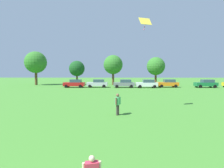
{
  "coord_description": "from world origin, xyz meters",
  "views": [
    {
      "loc": [
        2.7,
        -1.62,
        3.13
      ],
      "look_at": [
        2.43,
        9.3,
        2.44
      ],
      "focal_mm": 29.37,
      "sensor_mm": 36.0,
      "label": 1
    }
  ],
  "objects": [
    {
      "name": "parked_car_orange_4",
      "position": [
        13.59,
        37.26,
        0.86
      ],
      "size": [
        4.3,
        2.02,
        1.68
      ],
      "rotation": [
        0.0,
        0.0,
        3.14
      ],
      "color": "orange",
      "rests_on": "ground"
    },
    {
      "name": "parked_car_green_5",
      "position": [
        21.27,
        36.64,
        0.86
      ],
      "size": [
        4.3,
        2.02,
        1.68
      ],
      "rotation": [
        0.0,
        0.0,
        3.14
      ],
      "color": "#196B38",
      "rests_on": "ground"
    },
    {
      "name": "adult_bystander",
      "position": [
        2.79,
        11.72,
        0.95
      ],
      "size": [
        0.46,
        0.72,
        1.59
      ],
      "rotation": [
        0.0,
        0.0,
        1.2
      ],
      "color": "#3F3833",
      "rests_on": "ground"
    },
    {
      "name": "tree_right",
      "position": [
        1.85,
        44.91,
        5.1
      ],
      "size": [
        4.85,
        4.85,
        7.55
      ],
      "color": "brown",
      "rests_on": "ground"
    },
    {
      "name": "parked_car_silver_1",
      "position": [
        -1.25,
        36.72,
        0.86
      ],
      "size": [
        4.3,
        2.02,
        1.68
      ],
      "rotation": [
        0.0,
        0.0,
        3.14
      ],
      "color": "silver",
      "rests_on": "ground"
    },
    {
      "name": "kite",
      "position": [
        5.08,
        13.97,
        7.32
      ],
      "size": [
        1.12,
        0.78,
        1.06
      ],
      "color": "yellow"
    },
    {
      "name": "tree_far_right",
      "position": [
        12.38,
        43.76,
        4.66
      ],
      "size": [
        4.43,
        4.43,
        6.91
      ],
      "color": "brown",
      "rests_on": "ground"
    },
    {
      "name": "tree_left",
      "position": [
        -7.3,
        44.48,
        4.12
      ],
      "size": [
        3.91,
        3.91,
        6.1
      ],
      "color": "brown",
      "rests_on": "ground"
    },
    {
      "name": "parked_car_gray_2",
      "position": [
        4.34,
        36.23,
        0.86
      ],
      "size": [
        4.3,
        2.02,
        1.68
      ],
      "rotation": [
        0.0,
        0.0,
        3.14
      ],
      "color": "slate",
      "rests_on": "ground"
    },
    {
      "name": "parked_car_white_3",
      "position": [
        8.98,
        36.01,
        0.86
      ],
      "size": [
        4.3,
        2.02,
        1.68
      ],
      "rotation": [
        0.0,
        0.0,
        3.14
      ],
      "color": "white",
      "rests_on": "ground"
    },
    {
      "name": "ground_plane",
      "position": [
        0.0,
        30.0,
        0.0
      ],
      "size": [
        160.0,
        160.0,
        0.0
      ],
      "primitive_type": "plane",
      "color": "#42842D"
    },
    {
      "name": "tree_far_left",
      "position": [
        -17.42,
        43.7,
        5.65
      ],
      "size": [
        5.37,
        5.37,
        8.37
      ],
      "color": "brown",
      "rests_on": "ground"
    },
    {
      "name": "parked_car_red_0",
      "position": [
        -6.05,
        36.3,
        0.86
      ],
      "size": [
        4.3,
        2.02,
        1.68
      ],
      "rotation": [
        0.0,
        0.0,
        3.14
      ],
      "color": "red",
      "rests_on": "ground"
    }
  ]
}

